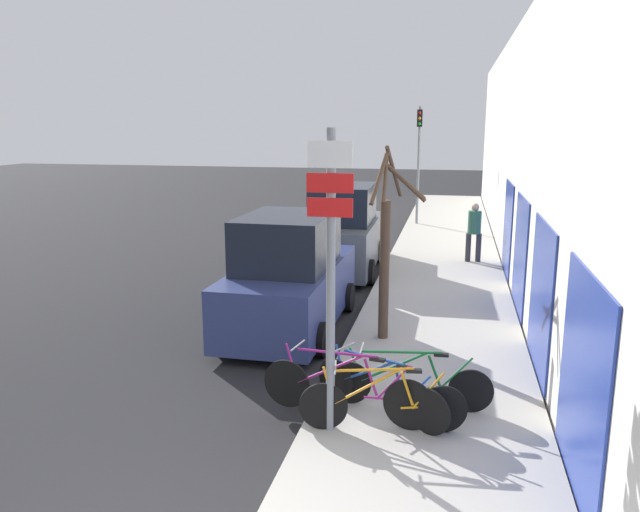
{
  "coord_description": "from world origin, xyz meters",
  "views": [
    {
      "loc": [
        2.83,
        -4.58,
        4.04
      ],
      "look_at": [
        0.55,
        5.94,
        1.73
      ],
      "focal_mm": 35.0,
      "sensor_mm": 36.0,
      "label": 1
    }
  ],
  "objects_px": {
    "pedestrian_near": "(474,228)",
    "street_tree": "(386,249)",
    "parked_car_1": "(344,233)",
    "bicycle_1": "(346,390)",
    "bicycle_2": "(380,390)",
    "signpost": "(331,270)",
    "bicycle_0": "(383,404)",
    "bicycle_3": "(409,383)",
    "traffic_light": "(419,149)",
    "parked_car_0": "(290,279)"
  },
  "relations": [
    {
      "from": "bicycle_0",
      "to": "bicycle_3",
      "type": "distance_m",
      "value": 0.8
    },
    {
      "from": "bicycle_2",
      "to": "parked_car_1",
      "type": "distance_m",
      "value": 8.97
    },
    {
      "from": "bicycle_0",
      "to": "bicycle_3",
      "type": "relative_size",
      "value": 0.94
    },
    {
      "from": "signpost",
      "to": "street_tree",
      "type": "height_order",
      "value": "signpost"
    },
    {
      "from": "bicycle_0",
      "to": "bicycle_3",
      "type": "xyz_separation_m",
      "value": [
        0.28,
        0.74,
        -0.01
      ]
    },
    {
      "from": "bicycle_2",
      "to": "bicycle_3",
      "type": "bearing_deg",
      "value": -18.45
    },
    {
      "from": "parked_car_0",
      "to": "traffic_light",
      "type": "relative_size",
      "value": 1.0
    },
    {
      "from": "bicycle_0",
      "to": "traffic_light",
      "type": "relative_size",
      "value": 0.47
    },
    {
      "from": "parked_car_1",
      "to": "traffic_light",
      "type": "relative_size",
      "value": 0.96
    },
    {
      "from": "parked_car_0",
      "to": "parked_car_1",
      "type": "distance_m",
      "value": 5.03
    },
    {
      "from": "bicycle_0",
      "to": "parked_car_0",
      "type": "xyz_separation_m",
      "value": [
        -2.32,
        4.09,
        0.51
      ]
    },
    {
      "from": "signpost",
      "to": "bicycle_3",
      "type": "xyz_separation_m",
      "value": [
        0.95,
        0.84,
        -1.74
      ]
    },
    {
      "from": "bicycle_3",
      "to": "pedestrian_near",
      "type": "distance_m",
      "value": 9.87
    },
    {
      "from": "signpost",
      "to": "pedestrian_near",
      "type": "xyz_separation_m",
      "value": [
        2.03,
        10.64,
        -1.15
      ]
    },
    {
      "from": "signpost",
      "to": "bicycle_3",
      "type": "relative_size",
      "value": 1.68
    },
    {
      "from": "bicycle_0",
      "to": "parked_car_1",
      "type": "height_order",
      "value": "parked_car_1"
    },
    {
      "from": "bicycle_1",
      "to": "bicycle_2",
      "type": "distance_m",
      "value": 0.47
    },
    {
      "from": "bicycle_2",
      "to": "parked_car_0",
      "type": "xyz_separation_m",
      "value": [
        -2.23,
        3.68,
        0.52
      ]
    },
    {
      "from": "bicycle_2",
      "to": "parked_car_1",
      "type": "bearing_deg",
      "value": 42.4
    },
    {
      "from": "parked_car_0",
      "to": "traffic_light",
      "type": "xyz_separation_m",
      "value": [
        1.68,
        13.04,
        2.0
      ]
    },
    {
      "from": "bicycle_0",
      "to": "traffic_light",
      "type": "height_order",
      "value": "traffic_light"
    },
    {
      "from": "bicycle_2",
      "to": "pedestrian_near",
      "type": "bearing_deg",
      "value": 21.05
    },
    {
      "from": "pedestrian_near",
      "to": "street_tree",
      "type": "relative_size",
      "value": 0.48
    },
    {
      "from": "traffic_light",
      "to": "bicycle_3",
      "type": "bearing_deg",
      "value": -86.78
    },
    {
      "from": "parked_car_0",
      "to": "pedestrian_near",
      "type": "height_order",
      "value": "parked_car_0"
    },
    {
      "from": "bicycle_0",
      "to": "pedestrian_near",
      "type": "bearing_deg",
      "value": -16.59
    },
    {
      "from": "bicycle_0",
      "to": "parked_car_0",
      "type": "bearing_deg",
      "value": 20.33
    },
    {
      "from": "bicycle_1",
      "to": "parked_car_0",
      "type": "relative_size",
      "value": 0.53
    },
    {
      "from": "pedestrian_near",
      "to": "traffic_light",
      "type": "height_order",
      "value": "traffic_light"
    },
    {
      "from": "bicycle_1",
      "to": "bicycle_2",
      "type": "height_order",
      "value": "bicycle_1"
    },
    {
      "from": "parked_car_0",
      "to": "parked_car_1",
      "type": "xyz_separation_m",
      "value": [
        0.19,
        5.03,
        0.04
      ]
    },
    {
      "from": "signpost",
      "to": "bicycle_3",
      "type": "height_order",
      "value": "signpost"
    },
    {
      "from": "traffic_light",
      "to": "parked_car_0",
      "type": "bearing_deg",
      "value": -97.33
    },
    {
      "from": "parked_car_0",
      "to": "street_tree",
      "type": "height_order",
      "value": "street_tree"
    },
    {
      "from": "bicycle_2",
      "to": "parked_car_0",
      "type": "distance_m",
      "value": 4.34
    },
    {
      "from": "bicycle_0",
      "to": "bicycle_1",
      "type": "xyz_separation_m",
      "value": [
        -0.53,
        0.26,
        0.03
      ]
    },
    {
      "from": "street_tree",
      "to": "bicycle_0",
      "type": "bearing_deg",
      "value": -84.04
    },
    {
      "from": "bicycle_0",
      "to": "bicycle_3",
      "type": "bearing_deg",
      "value": -29.99
    },
    {
      "from": "signpost",
      "to": "bicycle_0",
      "type": "distance_m",
      "value": 1.86
    },
    {
      "from": "signpost",
      "to": "parked_car_0",
      "type": "height_order",
      "value": "signpost"
    },
    {
      "from": "parked_car_1",
      "to": "street_tree",
      "type": "relative_size",
      "value": 1.23
    },
    {
      "from": "bicycle_1",
      "to": "street_tree",
      "type": "distance_m",
      "value": 3.54
    },
    {
      "from": "pedestrian_near",
      "to": "traffic_light",
      "type": "bearing_deg",
      "value": 99.41
    },
    {
      "from": "parked_car_0",
      "to": "traffic_light",
      "type": "bearing_deg",
      "value": 83.16
    },
    {
      "from": "bicycle_0",
      "to": "pedestrian_near",
      "type": "xyz_separation_m",
      "value": [
        1.37,
        10.54,
        0.59
      ]
    },
    {
      "from": "parked_car_1",
      "to": "street_tree",
      "type": "bearing_deg",
      "value": -73.75
    },
    {
      "from": "bicycle_1",
      "to": "parked_car_1",
      "type": "xyz_separation_m",
      "value": [
        -1.6,
        8.86,
        0.53
      ]
    },
    {
      "from": "bicycle_1",
      "to": "parked_car_0",
      "type": "bearing_deg",
      "value": 35.44
    },
    {
      "from": "bicycle_3",
      "to": "street_tree",
      "type": "bearing_deg",
      "value": 10.55
    },
    {
      "from": "parked_car_0",
      "to": "bicycle_1",
      "type": "bearing_deg",
      "value": -64.49
    }
  ]
}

